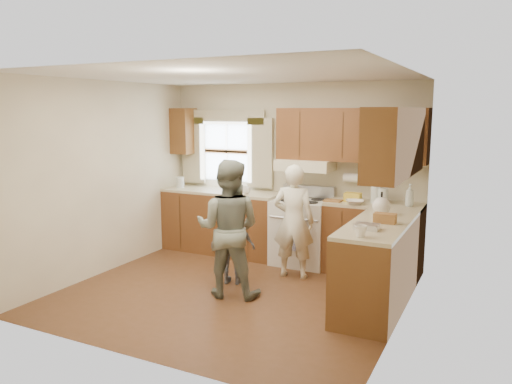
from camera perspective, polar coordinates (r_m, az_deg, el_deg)
The scene contains 6 objects.
room at distance 5.67m, azimuth -2.71°, elevation 0.48°, with size 3.80×3.80×3.80m.
kitchen_fixtures at distance 6.46m, azimuth 6.78°, elevation -2.19°, with size 3.80×2.25×2.15m.
stove at distance 6.98m, azimuth 5.28°, elevation -4.42°, with size 0.76×0.67×1.07m.
woman_left at distance 6.35m, azimuth 4.31°, elevation -3.36°, with size 0.53×0.35×1.46m, color white.
woman_right at distance 5.71m, azimuth -3.18°, elevation -4.17°, with size 0.77×0.60×1.58m, color #22382B.
child at distance 6.15m, azimuth -2.68°, elevation -6.23°, with size 0.55×0.23×0.94m, color slate.
Camera 1 is at (2.73, -4.89, 2.13)m, focal length 35.00 mm.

